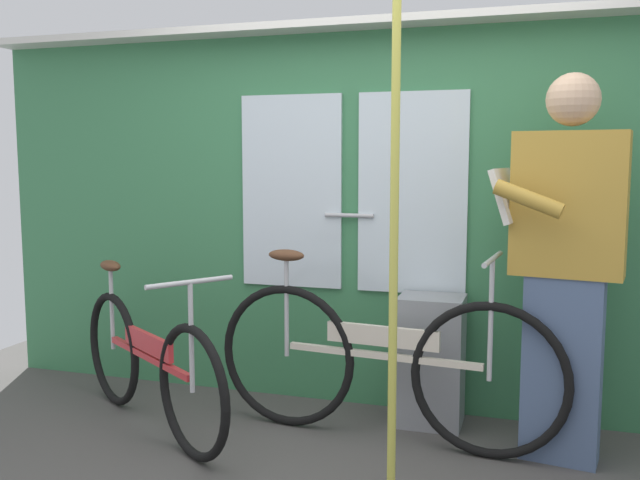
# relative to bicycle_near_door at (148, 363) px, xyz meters

# --- Properties ---
(train_door_wall) EXTENTS (4.92, 0.28, 2.14)m
(train_door_wall) POSITION_rel_bicycle_near_door_xyz_m (1.10, 0.72, 0.77)
(train_door_wall) COLOR #387A4C
(train_door_wall) RESTS_ON ground_plane
(bicycle_near_door) EXTENTS (1.35, 0.94, 0.86)m
(bicycle_near_door) POSITION_rel_bicycle_near_door_xyz_m (0.00, 0.00, 0.00)
(bicycle_near_door) COLOR black
(bicycle_near_door) RESTS_ON ground_plane
(bicycle_leaning_behind) EXTENTS (1.80, 0.44, 0.97)m
(bicycle_leaning_behind) POSITION_rel_bicycle_near_door_xyz_m (1.19, 0.21, 0.05)
(bicycle_leaning_behind) COLOR black
(bicycle_leaning_behind) RESTS_ON ground_plane
(passenger_reading_newspaper) EXTENTS (0.62, 0.56, 1.79)m
(passenger_reading_newspaper) POSITION_rel_bicycle_near_door_xyz_m (2.04, 0.25, 0.60)
(passenger_reading_newspaper) COLOR slate
(passenger_reading_newspaper) RESTS_ON ground_plane
(trash_bin_by_wall) EXTENTS (0.34, 0.28, 0.69)m
(trash_bin_by_wall) POSITION_rel_bicycle_near_door_xyz_m (1.40, 0.51, -0.00)
(trash_bin_by_wall) COLOR gray
(trash_bin_by_wall) RESTS_ON ground_plane
(handrail_pole) EXTENTS (0.04, 0.04, 2.10)m
(handrail_pole) POSITION_rel_bicycle_near_door_xyz_m (1.37, -0.35, 0.70)
(handrail_pole) COLOR #C6C14C
(handrail_pole) RESTS_ON ground_plane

